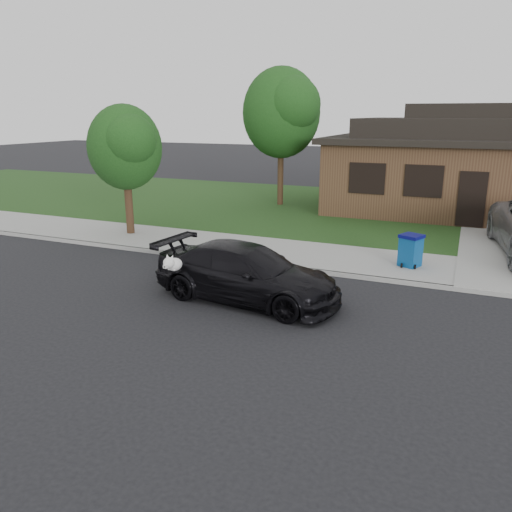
% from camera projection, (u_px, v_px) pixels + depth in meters
% --- Properties ---
extents(ground, '(120.00, 120.00, 0.00)m').
position_uv_depth(ground, '(267.00, 317.00, 11.07)').
color(ground, black).
rests_on(ground, ground).
extents(sidewalk, '(60.00, 3.00, 0.12)m').
position_uv_depth(sidewalk, '(326.00, 258.00, 15.48)').
color(sidewalk, gray).
rests_on(sidewalk, ground).
extents(curb, '(60.00, 0.12, 0.12)m').
position_uv_depth(curb, '(312.00, 271.00, 14.15)').
color(curb, gray).
rests_on(curb, ground).
extents(lawn, '(60.00, 13.00, 0.13)m').
position_uv_depth(lawn, '(373.00, 212.00, 22.56)').
color(lawn, '#193814').
rests_on(lawn, ground).
extents(sedan, '(4.83, 2.50, 1.35)m').
position_uv_depth(sedan, '(246.00, 273.00, 11.96)').
color(sedan, black).
rests_on(sedan, ground).
extents(recycling_bin, '(0.74, 0.74, 0.93)m').
position_uv_depth(recycling_bin, '(411.00, 250.00, 14.30)').
color(recycling_bin, navy).
rests_on(recycling_bin, sidewalk).
extents(house, '(12.60, 8.60, 4.65)m').
position_uv_depth(house, '(475.00, 166.00, 22.26)').
color(house, '#422B1C').
rests_on(house, ground).
extents(tree_0, '(3.78, 3.60, 6.34)m').
position_uv_depth(tree_0, '(284.00, 111.00, 22.87)').
color(tree_0, '#332114').
rests_on(tree_0, ground).
extents(tree_2, '(2.73, 2.60, 4.59)m').
position_uv_depth(tree_2, '(126.00, 146.00, 17.47)').
color(tree_2, '#332114').
rests_on(tree_2, ground).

